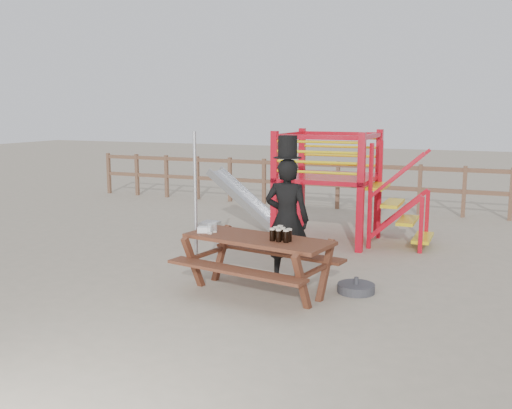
% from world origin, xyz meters
% --- Properties ---
extents(ground, '(60.00, 60.00, 0.00)m').
position_xyz_m(ground, '(0.00, 0.00, 0.00)').
color(ground, tan).
rests_on(ground, ground).
extents(back_fence, '(15.09, 0.09, 1.20)m').
position_xyz_m(back_fence, '(0.00, 7.00, 0.74)').
color(back_fence, brown).
rests_on(back_fence, ground).
extents(playground_fort, '(4.71, 1.84, 2.10)m').
position_xyz_m(playground_fort, '(0.12, 3.58, 1.07)').
color(playground_fort, red).
rests_on(playground_fort, ground).
extents(picnic_table, '(2.23, 1.72, 0.78)m').
position_xyz_m(picnic_table, '(0.22, 0.03, 0.49)').
color(picnic_table, brown).
rests_on(picnic_table, ground).
extents(man_with_hat, '(0.70, 0.49, 2.12)m').
position_xyz_m(man_with_hat, '(0.36, 0.80, 0.95)').
color(man_with_hat, black).
rests_on(man_with_hat, ground).
extents(metal_pole, '(0.05, 0.05, 2.18)m').
position_xyz_m(metal_pole, '(-0.83, 0.23, 1.09)').
color(metal_pole, '#B2B2B7').
rests_on(metal_pole, ground).
extents(parasol_base, '(0.51, 0.51, 0.22)m').
position_xyz_m(parasol_base, '(1.46, 0.57, 0.06)').
color(parasol_base, '#38383D').
rests_on(parasol_base, ground).
extents(paper_bag, '(0.22, 0.19, 0.08)m').
position_xyz_m(paper_bag, '(-0.59, 0.03, 0.82)').
color(paper_bag, white).
rests_on(paper_bag, picnic_table).
extents(stout_pints, '(0.29, 0.29, 0.17)m').
position_xyz_m(stout_pints, '(0.57, -0.03, 0.87)').
color(stout_pints, black).
rests_on(stout_pints, picnic_table).
extents(empty_glasses, '(0.09, 0.18, 0.15)m').
position_xyz_m(empty_glasses, '(-0.47, 0.03, 0.85)').
color(empty_glasses, silver).
rests_on(empty_glasses, picnic_table).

